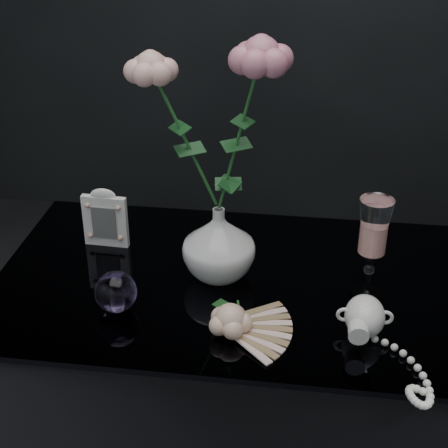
% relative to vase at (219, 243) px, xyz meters
% --- Properties ---
extents(table, '(1.05, 0.58, 0.76)m').
position_rel_vase_xyz_m(table, '(0.08, -0.01, -0.46)').
color(table, black).
rests_on(table, ground).
extents(vase, '(0.17, 0.17, 0.15)m').
position_rel_vase_xyz_m(vase, '(0.00, 0.00, 0.00)').
color(vase, white).
rests_on(vase, table).
extents(wine_glass, '(0.07, 0.07, 0.21)m').
position_rel_vase_xyz_m(wine_glass, '(0.29, -0.03, 0.03)').
color(wine_glass, white).
rests_on(wine_glass, table).
extents(picture_frame, '(0.11, 0.08, 0.14)m').
position_rel_vase_xyz_m(picture_frame, '(-0.26, 0.09, -0.01)').
color(picture_frame, white).
rests_on(picture_frame, table).
extents(paperweight, '(0.09, 0.09, 0.08)m').
position_rel_vase_xyz_m(paperweight, '(-0.17, -0.14, -0.04)').
color(paperweight, '#9676BF').
rests_on(paperweight, table).
extents(paper_fan, '(0.30, 0.26, 0.03)m').
position_rel_vase_xyz_m(paper_fan, '(0.03, -0.18, -0.06)').
color(paper_fan, beige).
rests_on(paper_fan, table).
extents(loose_rose, '(0.13, 0.18, 0.06)m').
position_rel_vase_xyz_m(loose_rose, '(0.05, -0.18, -0.05)').
color(loose_rose, '#FFC5A4').
rests_on(loose_rose, table).
extents(pearl_jar, '(0.25, 0.26, 0.07)m').
position_rel_vase_xyz_m(pearl_jar, '(0.28, -0.15, -0.04)').
color(pearl_jar, white).
rests_on(pearl_jar, table).
extents(roses, '(0.27, 0.12, 0.39)m').
position_rel_vase_xyz_m(roses, '(-0.01, -0.01, 0.26)').
color(roses, '#F5B2A1').
rests_on(roses, vase).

